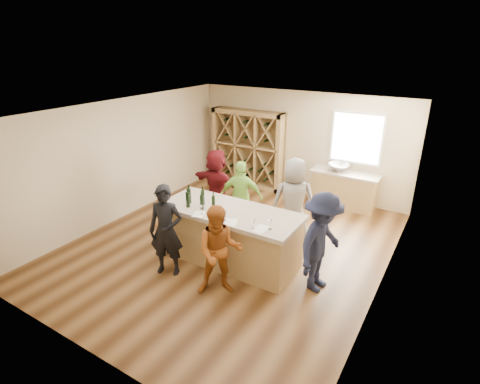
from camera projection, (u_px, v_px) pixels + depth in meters
The scene contains 33 objects.
floor at pixel (231, 246), 7.93m from camera, with size 6.00×7.00×0.10m, color brown.
ceiling at pixel (230, 108), 6.84m from camera, with size 6.00×7.00×0.10m, color white.
wall_back at pixel (301, 143), 10.19m from camera, with size 6.00×0.10×2.80m, color beige.
wall_front at pixel (74, 270), 4.58m from camera, with size 6.00×0.10×2.80m, color beige.
wall_left at pixel (122, 159), 8.85m from camera, with size 0.10×7.00×2.80m, color beige.
wall_right at pixel (392, 218), 5.91m from camera, with size 0.10×7.00×2.80m, color beige.
window_frame at pixel (357, 138), 9.27m from camera, with size 1.30×0.06×1.30m, color white.
window_pane at pixel (356, 139), 9.25m from camera, with size 1.18×0.01×1.18m, color white.
wine_rack at pixel (248, 149), 10.81m from camera, with size 2.20×0.45×2.20m, color #A3824E.
back_counter_base at pixel (344, 190), 9.61m from camera, with size 1.60×0.58×0.86m, color #A3824E.
back_counter_top at pixel (346, 173), 9.43m from camera, with size 1.70×0.62×0.06m, color #AEA08E.
sink at pixel (338, 167), 9.48m from camera, with size 0.54×0.54×0.19m, color silver.
faucet at pixel (341, 163), 9.60m from camera, with size 0.02×0.02×0.30m, color silver.
tasting_counter_base at pixel (230, 237), 7.17m from camera, with size 2.60×1.00×1.00m, color #A3824E.
tasting_counter_top at pixel (230, 212), 6.97m from camera, with size 2.72×1.12×0.08m, color #AEA08E.
wine_bottle_a at pixel (189, 196), 7.20m from camera, with size 0.07×0.07×0.30m, color black.
wine_bottle_b at pixel (188, 200), 7.02m from camera, with size 0.07×0.07×0.30m, color black.
wine_bottle_c at pixel (203, 197), 7.14m from camera, with size 0.07×0.07×0.29m, color black.
wine_bottle_d at pixel (202, 202), 6.94m from camera, with size 0.07×0.07×0.28m, color black.
wine_bottle_e at pixel (213, 203), 6.93m from camera, with size 0.07×0.07×0.26m, color black.
wine_glass_a at pixel (201, 210), 6.75m from camera, with size 0.06×0.06×0.16m, color white.
wine_glass_b at pixel (225, 216), 6.51m from camera, with size 0.06×0.06×0.17m, color white.
wine_glass_c at pixel (253, 224), 6.22m from camera, with size 0.07×0.07×0.20m, color white.
wine_glass_e at pixel (270, 224), 6.22m from camera, with size 0.07×0.07×0.19m, color white.
tasting_menu_a at pixel (199, 214), 6.78m from camera, with size 0.20×0.27×0.00m, color white.
tasting_menu_b at pixel (231, 222), 6.48m from camera, with size 0.22×0.29×0.00m, color white.
tasting_menu_c at pixel (261, 229), 6.26m from camera, with size 0.22×0.29×0.00m, color white.
person_near_left at pixel (166, 231), 6.67m from camera, with size 0.63×0.46×1.72m, color black.
person_near_right at pixel (220, 251), 6.14m from camera, with size 0.77×0.42×1.59m, color #994C19.
person_server at pixel (321, 243), 6.21m from camera, with size 1.15×0.53×1.78m, color #191E38.
person_far_mid at pixel (241, 197), 8.22m from camera, with size 0.95×0.49×1.63m, color #8CC64C.
person_far_right at pixel (294, 201), 7.75m from camera, with size 0.90×0.58×1.83m, color slate.
person_far_left at pixel (217, 185), 8.79m from camera, with size 1.59×0.57×1.72m, color #590F14.
Camera 1 is at (3.76, -5.80, 4.01)m, focal length 28.00 mm.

